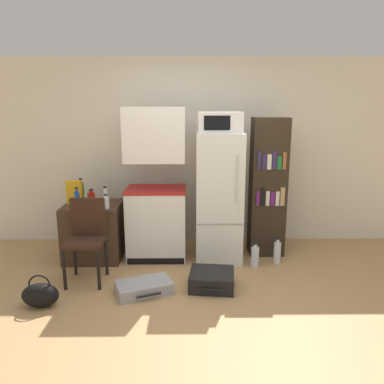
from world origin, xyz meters
TOP-DOWN VIEW (x-y plane):
  - ground_plane at (0.00, 0.00)m, footprint 24.00×24.00m
  - wall_back at (0.20, 2.00)m, footprint 6.40×0.10m
  - side_table at (-1.36, 1.29)m, footprint 0.70×0.63m
  - kitchen_hutch at (-0.56, 1.33)m, footprint 0.75×0.56m
  - refrigerator at (0.23, 1.29)m, footprint 0.57×0.65m
  - microwave at (0.23, 1.29)m, footprint 0.52×0.44m
  - bookshelf at (0.88, 1.43)m, footprint 0.44×0.34m
  - bottle_clear_short at (-1.14, 1.08)m, footprint 0.08×0.08m
  - bottle_blue_soda at (-1.48, 1.06)m, footprint 0.06×0.06m
  - bottle_green_tall at (-1.54, 1.48)m, footprint 0.07×0.07m
  - bottle_milk_white at (-1.20, 1.33)m, footprint 0.07×0.07m
  - bottle_amber_beer at (-1.39, 1.34)m, footprint 0.08×0.08m
  - bottle_ketchup_red at (-1.34, 1.21)m, footprint 0.08×0.08m
  - cereal_box at (-1.58, 1.30)m, footprint 0.19×0.07m
  - chair at (-1.28, 0.68)m, footprint 0.41×0.41m
  - suitcase_large_flat at (-0.62, 0.33)m, footprint 0.65×0.52m
  - suitcase_small_flat at (0.10, 0.45)m, footprint 0.52×0.49m
  - handbag at (-1.59, 0.06)m, footprint 0.36×0.20m
  - water_bottle_front at (0.66, 0.98)m, footprint 0.10×0.10m
  - water_bottle_middle at (0.96, 1.09)m, footprint 0.09×0.09m

SIDE VIEW (x-z plane):
  - ground_plane at x=0.00m, z-range 0.00..0.00m
  - suitcase_large_flat at x=-0.62m, z-range 0.00..0.12m
  - suitcase_small_flat at x=0.10m, z-range 0.00..0.18m
  - handbag at x=-1.59m, z-range -0.04..0.29m
  - water_bottle_front at x=0.66m, z-range -0.02..0.29m
  - water_bottle_middle at x=0.96m, z-range -0.03..0.31m
  - side_table at x=-1.36m, z-range 0.00..0.71m
  - chair at x=-1.28m, z-range 0.09..1.01m
  - bottle_amber_beer at x=-1.39m, z-range 0.70..0.87m
  - bottle_clear_short at x=-1.14m, z-range 0.70..0.87m
  - bottle_ketchup_red at x=-1.34m, z-range 0.70..0.91m
  - refrigerator at x=0.23m, z-range 0.00..1.61m
  - bottle_milk_white at x=-1.20m, z-range 0.69..0.91m
  - bottle_blue_soda at x=-1.48m, z-range 0.69..0.96m
  - bottle_green_tall at x=-1.54m, z-range 0.69..0.99m
  - cereal_box at x=-1.58m, z-range 0.71..1.01m
  - kitchen_hutch at x=-0.56m, z-range -0.07..1.84m
  - bookshelf at x=0.88m, z-range 0.00..1.78m
  - wall_back at x=0.20m, z-range 0.00..2.56m
  - microwave at x=0.23m, z-range 1.61..1.85m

